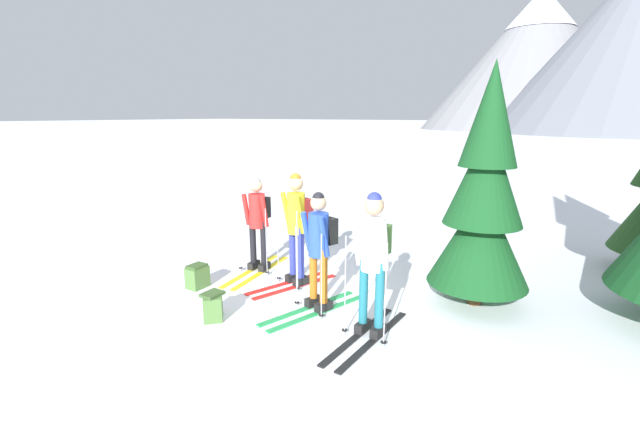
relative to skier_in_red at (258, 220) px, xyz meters
name	(u,v)px	position (x,y,z in m)	size (l,w,h in m)	color
ground_plane	(302,290)	(1.17, -0.36, -0.92)	(400.00, 400.00, 0.00)	white
skier_in_red	(258,220)	(0.00, 0.00, 0.00)	(0.60, 1.81, 1.66)	yellow
skier_in_yellow	(297,222)	(0.95, -0.18, 0.12)	(0.82, 1.61, 1.82)	red
skier_in_blue	(319,245)	(1.76, -0.79, 0.02)	(0.80, 1.71, 1.69)	green
skier_in_white	(373,256)	(2.70, -1.08, 0.11)	(0.61, 1.75, 1.82)	black
pine_tree_far	(484,199)	(3.59, 0.57, 0.63)	(1.40, 1.40, 3.39)	#51381E
backpack_on_snow_front	(213,306)	(0.71, -1.82, -0.74)	(0.39, 0.40, 0.38)	#4C7238
backpack_on_snow_beside	(197,276)	(-0.32, -1.15, -0.74)	(0.24, 0.32, 0.38)	#4C7238
mountain_ridge_distant	(591,48)	(2.30, 79.79, 11.96)	(56.28, 51.08, 26.27)	gray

